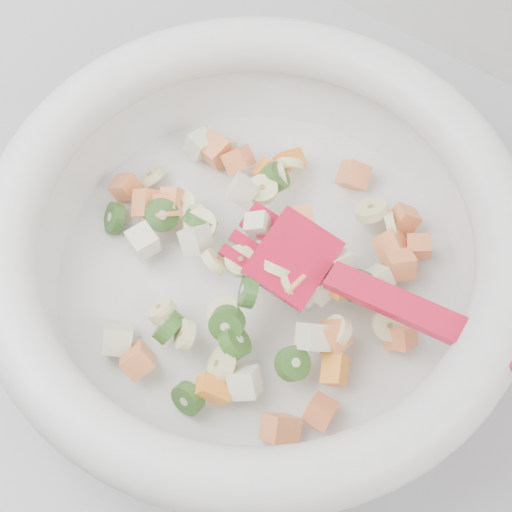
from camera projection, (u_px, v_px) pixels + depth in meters
The scene contains 2 objects.
counter at pixel (196, 360), 1.10m from camera, with size 2.00×0.60×0.90m, color #949499.
mixing_bowl at pixel (256, 248), 0.60m from camera, with size 0.47×0.41×0.12m.
Camera 1 is at (0.30, 1.18, 1.48)m, focal length 55.00 mm.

